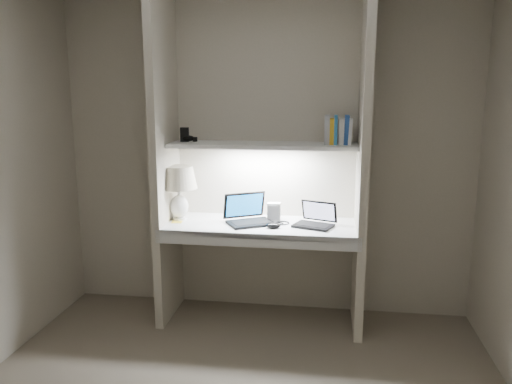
% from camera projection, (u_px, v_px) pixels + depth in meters
% --- Properties ---
extents(back_wall, '(3.20, 0.01, 2.50)m').
position_uv_depth(back_wall, '(266.00, 156.00, 3.91)').
color(back_wall, beige).
rests_on(back_wall, floor).
extents(alcove_panel_left, '(0.06, 0.55, 2.50)m').
position_uv_depth(alcove_panel_left, '(165.00, 158.00, 3.75)').
color(alcove_panel_left, beige).
rests_on(alcove_panel_left, floor).
extents(alcove_panel_right, '(0.06, 0.55, 2.50)m').
position_uv_depth(alcove_panel_right, '(363.00, 162.00, 3.54)').
color(alcove_panel_right, beige).
rests_on(alcove_panel_right, floor).
extents(desk, '(1.40, 0.55, 0.04)m').
position_uv_depth(desk, '(261.00, 226.00, 3.74)').
color(desk, white).
rests_on(desk, alcove_panel_left).
extents(desk_apron, '(1.46, 0.03, 0.10)m').
position_uv_depth(desk_apron, '(256.00, 240.00, 3.50)').
color(desk_apron, silver).
rests_on(desk_apron, desk).
extents(shelf, '(1.40, 0.36, 0.03)m').
position_uv_depth(shelf, '(263.00, 145.00, 3.72)').
color(shelf, silver).
rests_on(shelf, back_wall).
extents(strip_light, '(0.60, 0.04, 0.02)m').
position_uv_depth(strip_light, '(263.00, 148.00, 3.72)').
color(strip_light, white).
rests_on(strip_light, shelf).
extents(table_lamp, '(0.29, 0.29, 0.42)m').
position_uv_depth(table_lamp, '(179.00, 184.00, 3.80)').
color(table_lamp, white).
rests_on(table_lamp, desk).
extents(laptop_main, '(0.42, 0.41, 0.22)m').
position_uv_depth(laptop_main, '(248.00, 216.00, 3.76)').
color(laptop_main, black).
rests_on(laptop_main, desk).
extents(laptop_netbook, '(0.34, 0.32, 0.17)m').
position_uv_depth(laptop_netbook, '(315.00, 220.00, 3.68)').
color(laptop_netbook, black).
rests_on(laptop_netbook, desk).
extents(speaker, '(0.10, 0.07, 0.14)m').
position_uv_depth(speaker, '(274.00, 212.00, 3.82)').
color(speaker, silver).
rests_on(speaker, desk).
extents(mouse, '(0.11, 0.07, 0.04)m').
position_uv_depth(mouse, '(273.00, 226.00, 3.62)').
color(mouse, black).
rests_on(mouse, desk).
extents(cable_coil, '(0.12, 0.12, 0.01)m').
position_uv_depth(cable_coil, '(283.00, 223.00, 3.74)').
color(cable_coil, black).
rests_on(cable_coil, desk).
extents(sticky_note, '(0.09, 0.09, 0.00)m').
position_uv_depth(sticky_note, '(177.00, 222.00, 3.79)').
color(sticky_note, yellow).
rests_on(sticky_note, desk).
extents(book_row, '(0.20, 0.14, 0.21)m').
position_uv_depth(book_row, '(338.00, 131.00, 3.63)').
color(book_row, white).
rests_on(book_row, shelf).
extents(shelf_box, '(0.07, 0.05, 0.11)m').
position_uv_depth(shelf_box, '(185.00, 135.00, 3.82)').
color(shelf_box, black).
rests_on(shelf_box, shelf).
extents(shelf_gadget, '(0.12, 0.09, 0.05)m').
position_uv_depth(shelf_gadget, '(187.00, 138.00, 3.83)').
color(shelf_gadget, black).
rests_on(shelf_gadget, shelf).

